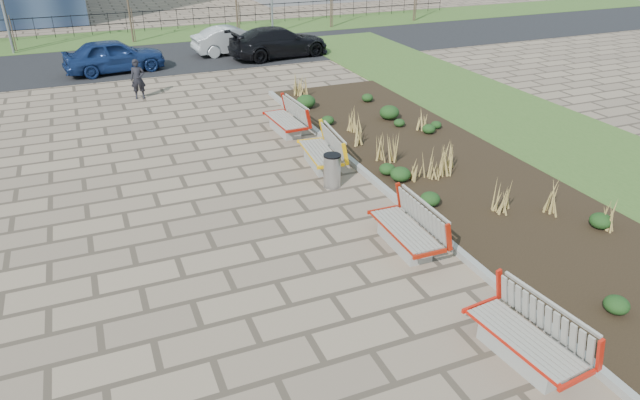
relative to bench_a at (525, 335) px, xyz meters
name	(u,v)px	position (x,y,z in m)	size (l,w,h in m)	color
ground	(307,333)	(-3.00, 1.96, -0.50)	(120.00, 120.00, 0.00)	#806C58
planting_bed	(447,168)	(3.25, 6.96, -0.45)	(4.50, 18.00, 0.10)	black
planting_curb	(374,181)	(0.92, 6.96, -0.42)	(0.16, 18.00, 0.15)	gray
grass_verge_near	(576,145)	(8.00, 6.96, -0.48)	(5.00, 38.00, 0.04)	#33511E
grass_verge_far	(131,37)	(-3.00, 29.96, -0.48)	(80.00, 5.00, 0.04)	#33511E
road	(144,60)	(-3.00, 23.96, -0.49)	(80.00, 7.00, 0.02)	black
bench_a	(525,335)	(0.00, 0.00, 0.00)	(0.90, 2.10, 1.00)	red
bench_b	(405,227)	(0.00, 3.79, 0.00)	(0.90, 2.10, 1.00)	#A61E0B
bench_c	(320,150)	(0.00, 8.59, 0.00)	(0.90, 2.10, 1.00)	#FEB40D
bench_d	(285,118)	(0.00, 11.60, 0.00)	(0.90, 2.10, 1.00)	#AC170B
litter_bin	(332,171)	(-0.22, 7.21, -0.05)	(0.45, 0.45, 0.89)	#B2B2B7
pedestrian	(138,79)	(-3.95, 17.42, 0.26)	(0.56, 0.36, 1.52)	black
car_blue	(114,55)	(-4.45, 21.99, 0.26)	(1.75, 4.36, 1.48)	navy
car_silver	(233,40)	(1.46, 23.64, 0.19)	(1.42, 4.08, 1.34)	#9FA2A6
car_black	(279,42)	(3.36, 21.98, 0.25)	(2.05, 5.05, 1.46)	black
tree_b	(5,11)	(-9.00, 28.46, 1.54)	(1.40, 1.40, 4.00)	#4C3D2D
tree_c	(128,4)	(-3.00, 28.46, 1.54)	(1.40, 1.40, 4.00)	#4C3D2D
railing_fence	(126,22)	(-3.00, 31.46, 0.14)	(44.00, 0.10, 1.20)	black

